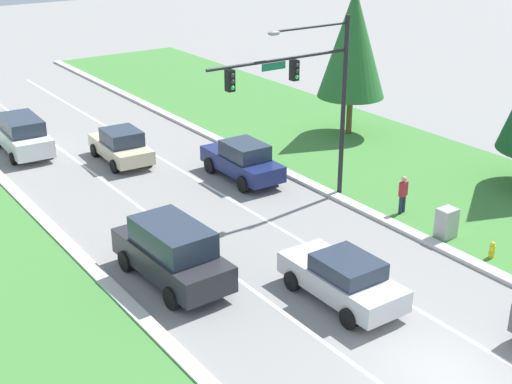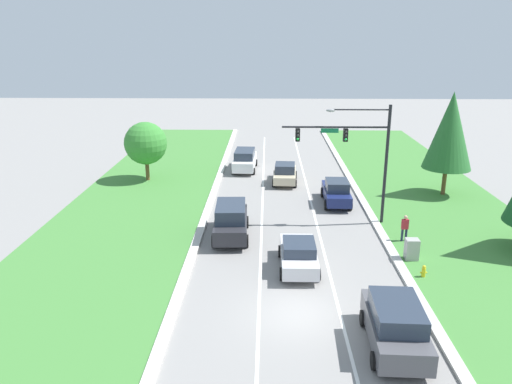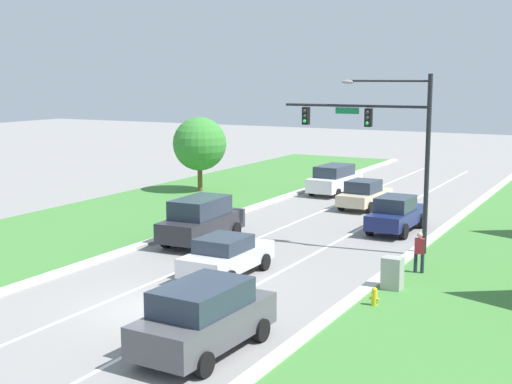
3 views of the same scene
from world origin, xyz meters
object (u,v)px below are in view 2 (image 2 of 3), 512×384
charcoal_suv (231,220)px  pedestrian (405,227)px  champagne_sedan (285,173)px  conifer_near_right_tree (450,131)px  traffic_signal_mast (357,147)px  fire_hydrant (424,272)px  white_suv (245,160)px  navy_sedan (336,192)px  silver_sedan (299,254)px  oak_near_left_tree (146,143)px  utility_cabinet (412,250)px  graphite_suv (395,324)px

charcoal_suv → pedestrian: (10.37, -0.55, -0.16)m
champagne_sedan → conifer_near_right_tree: (12.11, -3.13, 4.21)m
traffic_signal_mast → fire_hydrant: traffic_signal_mast is taller
white_suv → charcoal_suv: bearing=-87.9°
champagne_sedan → navy_sedan: (3.58, -5.37, 0.08)m
white_suv → traffic_signal_mast: bearing=-57.8°
charcoal_suv → silver_sedan: 5.75m
oak_near_left_tree → conifer_near_right_tree: bearing=-8.4°
traffic_signal_mast → charcoal_suv: bearing=-161.8°
traffic_signal_mast → utility_cabinet: bearing=-68.2°
silver_sedan → navy_sedan: bearing=72.3°
traffic_signal_mast → champagne_sedan: size_ratio=1.74×
white_suv → utility_cabinet: 21.60m
conifer_near_right_tree → oak_near_left_tree: 24.07m
navy_sedan → silver_sedan: size_ratio=1.05×
champagne_sedan → pedestrian: (6.69, -12.46, 0.11)m
navy_sedan → pedestrian: size_ratio=2.79×
graphite_suv → silver_sedan: graphite_suv is taller
white_suv → conifer_near_right_tree: size_ratio=0.65×
white_suv → charcoal_suv: size_ratio=1.01×
traffic_signal_mast → pedestrian: (2.54, -3.13, -4.20)m
pedestrian → conifer_near_right_tree: 11.55m
traffic_signal_mast → conifer_near_right_tree: 10.09m
pedestrian → conifer_near_right_tree: (5.42, 9.33, 4.10)m
fire_hydrant → conifer_near_right_tree: bearing=68.1°
utility_cabinet → fire_hydrant: 2.12m
navy_sedan → traffic_signal_mast: bearing=-80.7°
graphite_suv → charcoal_suv: bearing=125.2°
graphite_suv → white_suv: bearing=106.9°
graphite_suv → conifer_near_right_tree: 22.08m
silver_sedan → oak_near_left_tree: oak_near_left_tree is taller
charcoal_suv → fire_hydrant: charcoal_suv is taller
conifer_near_right_tree → navy_sedan: bearing=-165.3°
navy_sedan → fire_hydrant: bearing=-75.0°
navy_sedan → pedestrian: navy_sedan is taller
graphite_suv → fire_hydrant: (2.93, 5.96, -0.67)m
charcoal_suv → conifer_near_right_tree: size_ratio=0.64×
charcoal_suv → utility_cabinet: size_ratio=4.10×
conifer_near_right_tree → oak_near_left_tree: conifer_near_right_tree is taller
champagne_sedan → utility_cabinet: champagne_sedan is taller
silver_sedan → utility_cabinet: silver_sedan is taller
graphite_suv → oak_near_left_tree: (-15.17, 23.46, 2.22)m
white_suv → pedestrian: size_ratio=3.04×
traffic_signal_mast → white_suv: traffic_signal_mast is taller
champagne_sedan → oak_near_left_tree: (-11.63, 0.38, 2.40)m
champagne_sedan → graphite_suv: bearing=-78.2°
white_suv → pedestrian: white_suv is taller
silver_sedan → fire_hydrant: size_ratio=6.40×
charcoal_suv → pedestrian: size_ratio=3.01×
navy_sedan → utility_cabinet: size_ratio=3.80×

